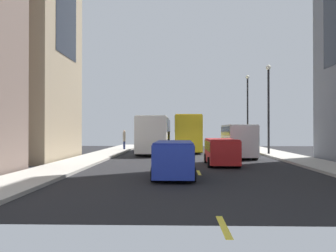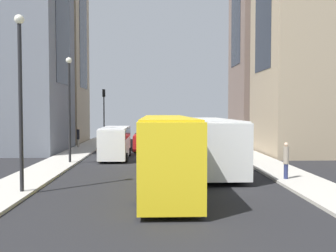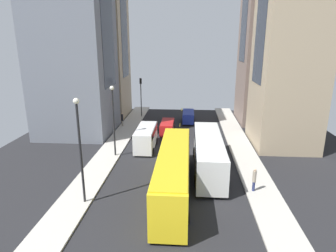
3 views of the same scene
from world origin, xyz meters
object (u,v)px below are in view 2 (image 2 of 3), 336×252
at_px(traffic_light_near_corner, 104,106).
at_px(delivery_van_white, 115,140).
at_px(city_bus_white, 211,139).
at_px(car_blue_0, 170,136).
at_px(pedestrian_waiting_curb, 78,136).
at_px(car_red_1, 143,141).
at_px(pedestrian_crossing_mid, 286,159).
at_px(streetcar_yellow, 166,144).

bearing_deg(traffic_light_near_corner, delivery_van_white, 101.17).
xyz_separation_m(city_bus_white, car_blue_0, (2.03, -17.85, -1.03)).
height_order(car_blue_0, pedestrian_waiting_curb, pedestrian_waiting_curb).
distance_m(car_red_1, traffic_light_near_corner, 10.45).
relative_size(pedestrian_waiting_curb, traffic_light_near_corner, 0.32).
distance_m(car_blue_0, pedestrian_crossing_mid, 22.71).
height_order(car_blue_0, pedestrian_crossing_mid, pedestrian_crossing_mid).
height_order(car_red_1, pedestrian_waiting_curb, pedestrian_waiting_curb).
bearing_deg(pedestrian_crossing_mid, city_bus_white, -70.05).
bearing_deg(city_bus_white, streetcar_yellow, 55.83).
distance_m(delivery_van_white, traffic_light_near_corner, 15.31).
distance_m(city_bus_white, streetcar_yellow, 5.56).
height_order(car_red_1, traffic_light_near_corner, traffic_light_near_corner).
bearing_deg(pedestrian_crossing_mid, traffic_light_near_corner, -81.70).
xyz_separation_m(car_red_1, pedestrian_waiting_curb, (6.79, -2.38, 0.28)).
xyz_separation_m(delivery_van_white, traffic_light_near_corner, (2.91, -14.74, 2.99)).
relative_size(car_red_1, traffic_light_near_corner, 0.75).
xyz_separation_m(delivery_van_white, car_red_1, (-2.04, -6.24, -0.56)).
bearing_deg(car_red_1, pedestrian_waiting_curb, -19.31).
relative_size(pedestrian_crossing_mid, pedestrian_waiting_curb, 1.00).
relative_size(delivery_van_white, pedestrian_crossing_mid, 2.93).
xyz_separation_m(pedestrian_crossing_mid, traffic_light_near_corner, (13.35, -24.47, 3.27)).
relative_size(car_blue_0, pedestrian_crossing_mid, 2.33).
distance_m(car_blue_0, traffic_light_near_corner, 8.90).
bearing_deg(pedestrian_waiting_curb, city_bus_white, -171.19).
xyz_separation_m(city_bus_white, traffic_light_near_corner, (9.82, -20.31, 2.49)).
distance_m(streetcar_yellow, pedestrian_waiting_curb, 20.66).
relative_size(city_bus_white, car_blue_0, 2.45).
height_order(pedestrian_waiting_curb, traffic_light_near_corner, traffic_light_near_corner).
bearing_deg(city_bus_white, pedestrian_waiting_curb, -50.57).
distance_m(car_red_1, pedestrian_crossing_mid, 18.05).
xyz_separation_m(city_bus_white, car_red_1, (4.87, -11.81, -1.05)).
distance_m(streetcar_yellow, car_blue_0, 22.50).
relative_size(city_bus_white, pedestrian_waiting_curb, 5.71).
xyz_separation_m(car_blue_0, pedestrian_crossing_mid, (-5.55, 22.02, 0.26)).
bearing_deg(pedestrian_crossing_mid, car_red_1, -82.57).
relative_size(city_bus_white, car_red_1, 2.44).
height_order(city_bus_white, pedestrian_crossing_mid, city_bus_white).
bearing_deg(traffic_light_near_corner, car_blue_0, 162.52).
xyz_separation_m(delivery_van_white, car_blue_0, (-4.89, -12.28, -0.54)).
bearing_deg(traffic_light_near_corner, pedestrian_waiting_curb, 73.22).
bearing_deg(car_red_1, traffic_light_near_corner, -59.79).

